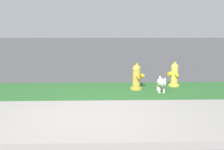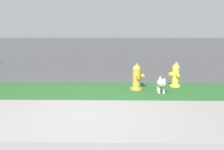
# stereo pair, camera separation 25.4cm
# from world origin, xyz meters

# --- Properties ---
(ground_plane) EXTENTS (120.00, 120.00, 0.00)m
(ground_plane) POSITION_xyz_m (0.00, 0.00, 0.00)
(ground_plane) COLOR #515154
(sidewalk_pavement) EXTENTS (18.00, 2.01, 0.01)m
(sidewalk_pavement) POSITION_xyz_m (0.00, 0.00, 0.01)
(sidewalk_pavement) COLOR #9E9993
(sidewalk_pavement) RESTS_ON ground
(grass_verge) EXTENTS (18.00, 1.84, 0.01)m
(grass_verge) POSITION_xyz_m (0.00, 1.93, 0.00)
(grass_verge) COLOR #2D662D
(grass_verge) RESTS_ON ground
(street_curb) EXTENTS (18.00, 0.16, 0.12)m
(street_curb) POSITION_xyz_m (0.00, -1.08, 0.06)
(street_curb) COLOR #9E9993
(street_curb) RESTS_ON ground
(fire_hydrant_near_corner) EXTENTS (0.36, 0.38, 0.71)m
(fire_hydrant_near_corner) POSITION_xyz_m (2.32, 2.36, 0.34)
(fire_hydrant_near_corner) COLOR yellow
(fire_hydrant_near_corner) RESTS_ON ground
(fire_hydrant_by_grass_verge) EXTENTS (0.38, 0.41, 0.73)m
(fire_hydrant_by_grass_verge) POSITION_xyz_m (1.18, 2.02, 0.35)
(fire_hydrant_by_grass_verge) COLOR gold
(fire_hydrant_by_grass_verge) RESTS_ON ground
(small_white_dog) EXTENTS (0.24, 0.57, 0.44)m
(small_white_dog) POSITION_xyz_m (1.79, 1.71, 0.25)
(small_white_dog) COLOR silver
(small_white_dog) RESTS_ON ground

